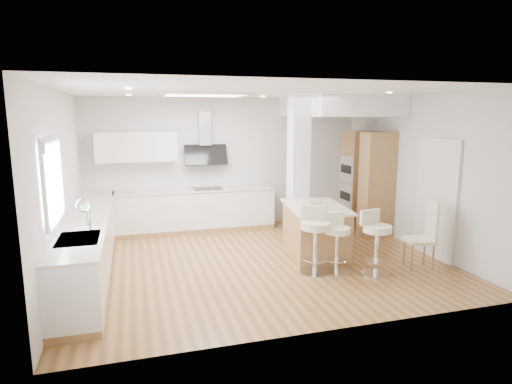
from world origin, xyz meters
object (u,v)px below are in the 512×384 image
object	(u,v)px
peninsula	(315,230)
bar_stool_b	(337,240)
dining_chair	(426,232)
bar_stool_a	(315,237)
bar_stool_c	(376,239)

from	to	relation	value
peninsula	bar_stool_b	xyz separation A→B (m)	(-0.04, -0.89, 0.08)
peninsula	dining_chair	world-z (taller)	dining_chair
bar_stool_a	dining_chair	world-z (taller)	dining_chair
bar_stool_c	dining_chair	distance (m)	0.95
peninsula	bar_stool_a	size ratio (longest dim) A/B	1.49
bar_stool_c	bar_stool_a	bearing A→B (deg)	145.78
bar_stool_a	dining_chair	distance (m)	1.83
bar_stool_c	peninsula	bearing A→B (deg)	97.95
bar_stool_c	dining_chair	size ratio (longest dim) A/B	0.91
bar_stool_a	bar_stool_b	size ratio (longest dim) A/B	1.13
bar_stool_c	bar_stool_b	bearing A→B (deg)	138.51
peninsula	bar_stool_c	xyz separation A→B (m)	(0.49, -1.15, 0.12)
bar_stool_a	bar_stool_b	xyz separation A→B (m)	(0.34, -0.04, -0.07)
bar_stool_c	dining_chair	xyz separation A→B (m)	(0.94, 0.06, 0.03)
bar_stool_b	peninsula	bearing A→B (deg)	86.58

